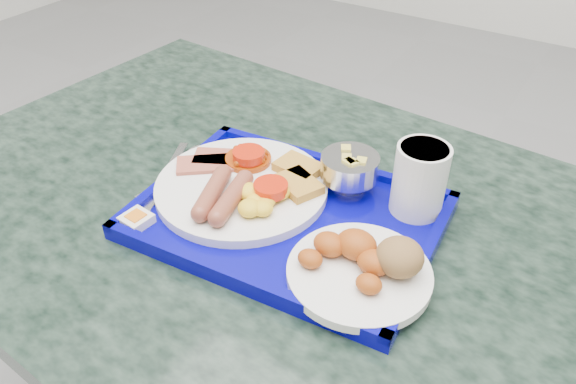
# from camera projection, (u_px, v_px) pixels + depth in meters

# --- Properties ---
(table) EXTENTS (1.22, 0.86, 0.73)m
(table) POSITION_uv_depth(u_px,v_px,m) (271.00, 291.00, 0.96)
(table) COLOR gray
(table) RESTS_ON floor
(tray) EXTENTS (0.44, 0.34, 0.03)m
(tray) POSITION_uv_depth(u_px,v_px,m) (288.00, 217.00, 0.81)
(tray) COLOR #050391
(tray) RESTS_ON table
(main_plate) EXTENTS (0.26, 0.26, 0.04)m
(main_plate) POSITION_uv_depth(u_px,v_px,m) (246.00, 185.00, 0.84)
(main_plate) COLOR white
(main_plate) RESTS_ON tray
(bread_plate) EXTENTS (0.18, 0.18, 0.06)m
(bread_plate) POSITION_uv_depth(u_px,v_px,m) (365.00, 265.00, 0.70)
(bread_plate) COLOR white
(bread_plate) RESTS_ON tray
(fruit_bowl) EXTENTS (0.09, 0.09, 0.06)m
(fruit_bowl) POSITION_uv_depth(u_px,v_px,m) (350.00, 168.00, 0.83)
(fruit_bowl) COLOR silver
(fruit_bowl) RESTS_ON tray
(juice_cup) EXTENTS (0.07, 0.07, 0.10)m
(juice_cup) POSITION_uv_depth(u_px,v_px,m) (420.00, 178.00, 0.78)
(juice_cup) COLOR white
(juice_cup) RESTS_ON tray
(spoon) EXTENTS (0.06, 0.17, 0.01)m
(spoon) POSITION_uv_depth(u_px,v_px,m) (190.00, 159.00, 0.91)
(spoon) COLOR silver
(spoon) RESTS_ON tray
(knife) EXTENTS (0.09, 0.18, 0.00)m
(knife) POSITION_uv_depth(u_px,v_px,m) (166.00, 176.00, 0.88)
(knife) COLOR silver
(knife) RESTS_ON tray
(jam_packet) EXTENTS (0.04, 0.04, 0.02)m
(jam_packet) POSITION_uv_depth(u_px,v_px,m) (136.00, 220.00, 0.78)
(jam_packet) COLOR white
(jam_packet) RESTS_ON tray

